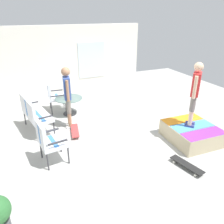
{
  "coord_description": "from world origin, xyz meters",
  "views": [
    {
      "loc": [
        -5.09,
        2.46,
        3.19
      ],
      "look_at": [
        -0.04,
        0.29,
        0.7
      ],
      "focal_mm": 36.05,
      "sensor_mm": 36.0,
      "label": 1
    }
  ],
  "objects_px": {
    "patio_chair_by_wall": "(48,139)",
    "person_skater": "(195,90)",
    "patio_bench": "(33,112)",
    "skateboard_by_bench": "(75,131)",
    "person_watching": "(67,93)",
    "patio_chair_near_house": "(53,94)",
    "patio_table": "(69,103)",
    "skate_ramp": "(192,133)",
    "skateboard_spare": "(187,165)"
  },
  "relations": [
    {
      "from": "patio_chair_by_wall",
      "to": "skateboard_by_bench",
      "type": "height_order",
      "value": "patio_chair_by_wall"
    },
    {
      "from": "patio_chair_near_house",
      "to": "skateboard_spare",
      "type": "bearing_deg",
      "value": -153.96
    },
    {
      "from": "skate_ramp",
      "to": "person_skater",
      "type": "relative_size",
      "value": 1.07
    },
    {
      "from": "skate_ramp",
      "to": "person_watching",
      "type": "distance_m",
      "value": 3.59
    },
    {
      "from": "skate_ramp",
      "to": "patio_table",
      "type": "xyz_separation_m",
      "value": [
        2.94,
        2.62,
        0.19
      ]
    },
    {
      "from": "patio_table",
      "to": "skateboard_by_bench",
      "type": "height_order",
      "value": "patio_table"
    },
    {
      "from": "skate_ramp",
      "to": "person_skater",
      "type": "distance_m",
      "value": 1.18
    },
    {
      "from": "patio_chair_by_wall",
      "to": "skateboard_spare",
      "type": "bearing_deg",
      "value": -117.41
    },
    {
      "from": "skateboard_spare",
      "to": "patio_bench",
      "type": "bearing_deg",
      "value": 43.15
    },
    {
      "from": "person_skater",
      "to": "skateboard_spare",
      "type": "bearing_deg",
      "value": 138.84
    },
    {
      "from": "patio_chair_by_wall",
      "to": "person_skater",
      "type": "xyz_separation_m",
      "value": [
        -0.44,
        -3.58,
        0.78
      ]
    },
    {
      "from": "patio_bench",
      "to": "skateboard_by_bench",
      "type": "relative_size",
      "value": 1.62
    },
    {
      "from": "patio_table",
      "to": "skate_ramp",
      "type": "bearing_deg",
      "value": -138.33
    },
    {
      "from": "patio_table",
      "to": "skateboard_spare",
      "type": "xyz_separation_m",
      "value": [
        -3.85,
        -1.69,
        -0.32
      ]
    },
    {
      "from": "patio_chair_by_wall",
      "to": "person_watching",
      "type": "distance_m",
      "value": 1.8
    },
    {
      "from": "patio_chair_by_wall",
      "to": "skateboard_spare",
      "type": "height_order",
      "value": "patio_chair_by_wall"
    },
    {
      "from": "patio_bench",
      "to": "person_skater",
      "type": "bearing_deg",
      "value": -119.42
    },
    {
      "from": "patio_chair_by_wall",
      "to": "skateboard_by_bench",
      "type": "bearing_deg",
      "value": -38.53
    },
    {
      "from": "person_skater",
      "to": "patio_chair_by_wall",
      "type": "bearing_deg",
      "value": 82.91
    },
    {
      "from": "patio_bench",
      "to": "patio_chair_by_wall",
      "type": "relative_size",
      "value": 1.31
    },
    {
      "from": "skate_ramp",
      "to": "skateboard_by_bench",
      "type": "xyz_separation_m",
      "value": [
        1.58,
        2.8,
        -0.13
      ]
    },
    {
      "from": "patio_chair_near_house",
      "to": "person_skater",
      "type": "xyz_separation_m",
      "value": [
        -3.34,
        -2.95,
        0.78
      ]
    },
    {
      "from": "skateboard_by_bench",
      "to": "person_watching",
      "type": "bearing_deg",
      "value": 3.65
    },
    {
      "from": "patio_bench",
      "to": "patio_table",
      "type": "height_order",
      "value": "patio_bench"
    },
    {
      "from": "person_skater",
      "to": "skateboard_spare",
      "type": "xyz_separation_m",
      "value": [
        -0.97,
        0.85,
        -1.31
      ]
    },
    {
      "from": "patio_chair_near_house",
      "to": "person_watching",
      "type": "distance_m",
      "value": 1.44
    },
    {
      "from": "patio_chair_near_house",
      "to": "skateboard_by_bench",
      "type": "distance_m",
      "value": 1.9
    },
    {
      "from": "patio_bench",
      "to": "patio_chair_near_house",
      "type": "height_order",
      "value": "same"
    },
    {
      "from": "patio_chair_by_wall",
      "to": "person_watching",
      "type": "bearing_deg",
      "value": -28.34
    },
    {
      "from": "patio_chair_near_house",
      "to": "skateboard_spare",
      "type": "distance_m",
      "value": 4.82
    },
    {
      "from": "patio_table",
      "to": "person_skater",
      "type": "distance_m",
      "value": 3.97
    },
    {
      "from": "patio_chair_near_house",
      "to": "patio_chair_by_wall",
      "type": "height_order",
      "value": "same"
    },
    {
      "from": "patio_bench",
      "to": "skateboard_by_bench",
      "type": "height_order",
      "value": "patio_bench"
    },
    {
      "from": "patio_chair_near_house",
      "to": "patio_table",
      "type": "height_order",
      "value": "patio_chair_near_house"
    },
    {
      "from": "person_skater",
      "to": "patio_table",
      "type": "bearing_deg",
      "value": 41.34
    },
    {
      "from": "skateboard_spare",
      "to": "patio_chair_by_wall",
      "type": "bearing_deg",
      "value": 62.59
    },
    {
      "from": "patio_chair_near_house",
      "to": "patio_table",
      "type": "distance_m",
      "value": 0.65
    },
    {
      "from": "skate_ramp",
      "to": "patio_chair_by_wall",
      "type": "xyz_separation_m",
      "value": [
        0.5,
        3.66,
        0.4
      ]
    },
    {
      "from": "skateboard_spare",
      "to": "skate_ramp",
      "type": "bearing_deg",
      "value": -45.51
    },
    {
      "from": "skateboard_by_bench",
      "to": "skateboard_spare",
      "type": "height_order",
      "value": "same"
    },
    {
      "from": "skate_ramp",
      "to": "skateboard_spare",
      "type": "relative_size",
      "value": 2.16
    },
    {
      "from": "patio_bench",
      "to": "person_watching",
      "type": "distance_m",
      "value": 1.08
    },
    {
      "from": "patio_table",
      "to": "patio_bench",
      "type": "bearing_deg",
      "value": 123.26
    },
    {
      "from": "skate_ramp",
      "to": "person_watching",
      "type": "xyz_separation_m",
      "value": [
        2.04,
        2.83,
        0.85
      ]
    },
    {
      "from": "patio_bench",
      "to": "patio_chair_by_wall",
      "type": "bearing_deg",
      "value": -174.8
    },
    {
      "from": "patio_table",
      "to": "skateboard_spare",
      "type": "distance_m",
      "value": 4.22
    },
    {
      "from": "patio_chair_by_wall",
      "to": "skateboard_spare",
      "type": "xyz_separation_m",
      "value": [
        -1.41,
        -2.73,
        -0.53
      ]
    },
    {
      "from": "person_watching",
      "to": "patio_bench",
      "type": "bearing_deg",
      "value": 83.1
    },
    {
      "from": "patio_chair_near_house",
      "to": "person_skater",
      "type": "height_order",
      "value": "person_skater"
    },
    {
      "from": "skate_ramp",
      "to": "skateboard_spare",
      "type": "height_order",
      "value": "skate_ramp"
    }
  ]
}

